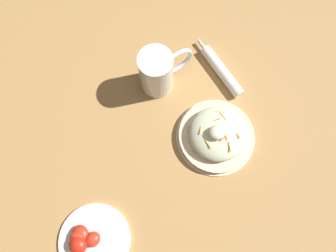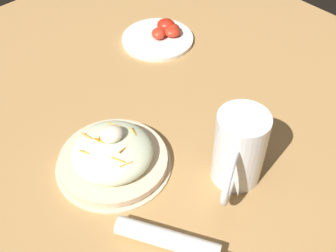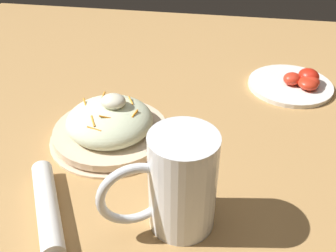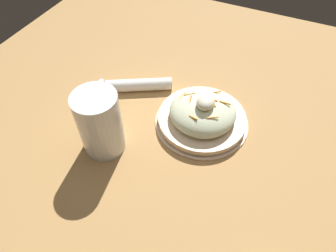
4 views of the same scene
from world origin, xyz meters
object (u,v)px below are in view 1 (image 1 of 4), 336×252
object	(u,v)px
salad_plate	(217,136)
beer_mug	(158,73)
napkin_roll	(222,71)
tomato_plate	(90,240)

from	to	relation	value
salad_plate	beer_mug	xyz separation A→B (m)	(-0.16, 0.19, 0.04)
salad_plate	napkin_roll	size ratio (longest dim) A/B	1.14
beer_mug	tomato_plate	world-z (taller)	beer_mug
napkin_roll	beer_mug	bearing A→B (deg)	-174.20
napkin_roll	tomato_plate	distance (m)	0.62
napkin_roll	tomato_plate	world-z (taller)	tomato_plate
salad_plate	tomato_plate	distance (m)	0.45
beer_mug	tomato_plate	distance (m)	0.49
tomato_plate	salad_plate	bearing A→B (deg)	34.68
beer_mug	napkin_roll	bearing A→B (deg)	5.80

